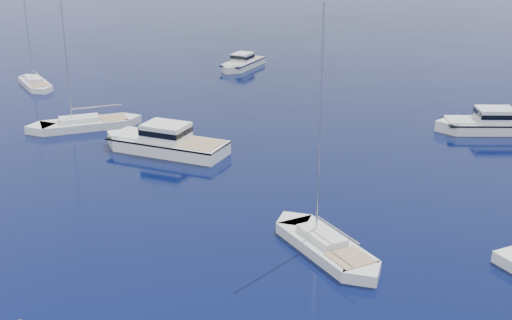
% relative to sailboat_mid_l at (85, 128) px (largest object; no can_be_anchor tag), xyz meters
% --- Properties ---
extents(motor_cruiser_centre, '(12.02, 4.52, 3.09)m').
position_rel_sailboat_mid_l_xyz_m(motor_cruiser_centre, '(10.29, -1.93, 0.00)').
color(motor_cruiser_centre, white).
rests_on(motor_cruiser_centre, ground).
extents(motor_cruiser_distant, '(10.90, 7.77, 2.78)m').
position_rel_sailboat_mid_l_xyz_m(motor_cruiser_distant, '(33.09, 16.69, 0.00)').
color(motor_cruiser_distant, silver).
rests_on(motor_cruiser_distant, ground).
extents(motor_cruiser_horizon, '(3.27, 9.31, 2.41)m').
position_rel_sailboat_mid_l_xyz_m(motor_cruiser_horizon, '(-0.23, 29.82, 0.00)').
color(motor_cruiser_horizon, silver).
rests_on(motor_cruiser_horizon, ground).
extents(sailboat_mid_r, '(9.84, 7.72, 14.79)m').
position_rel_sailboat_mid_l_xyz_m(sailboat_mid_r, '(29.06, -12.19, 0.00)').
color(sailboat_mid_r, silver).
rests_on(sailboat_mid_r, ground).
extents(sailboat_mid_l, '(9.34, 10.21, 16.18)m').
position_rel_sailboat_mid_l_xyz_m(sailboat_mid_l, '(0.00, 0.00, 0.00)').
color(sailboat_mid_l, white).
rests_on(sailboat_mid_l, ground).
extents(sailboat_far_l, '(9.18, 6.95, 13.67)m').
position_rel_sailboat_mid_l_xyz_m(sailboat_far_l, '(-16.07, 9.81, 0.00)').
color(sailboat_far_l, white).
rests_on(sailboat_far_l, ground).
extents(tender_grey_far, '(4.30, 2.88, 0.95)m').
position_rel_sailboat_mid_l_xyz_m(tender_grey_far, '(6.41, 2.77, 0.00)').
color(tender_grey_far, black).
rests_on(tender_grey_far, ground).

